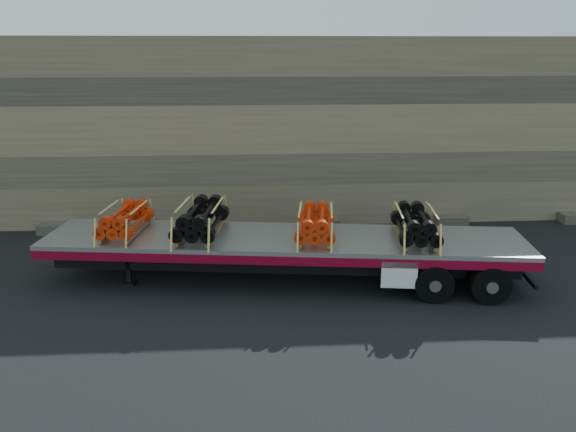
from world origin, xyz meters
name	(u,v)px	position (x,y,z in m)	size (l,w,h in m)	color
ground	(276,276)	(0.00, 0.00, 0.00)	(120.00, 120.00, 0.00)	black
rock_wall	(268,130)	(0.00, 6.50, 3.50)	(44.00, 3.00, 7.00)	#7A6B54
trailer	(284,259)	(0.20, -0.34, 0.69)	(13.77, 2.65, 1.38)	#B1B5B9
bundle_front	(125,221)	(-4.40, 0.27, 1.76)	(1.07, 2.15, 0.76)	red
bundle_midfront	(201,220)	(-2.18, -0.02, 1.82)	(1.24, 2.48, 0.88)	black
bundle_midrear	(315,224)	(1.11, -0.46, 1.77)	(1.10, 2.20, 0.78)	red
bundle_rear	(415,225)	(3.90, -0.83, 1.78)	(1.14, 2.29, 0.81)	black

